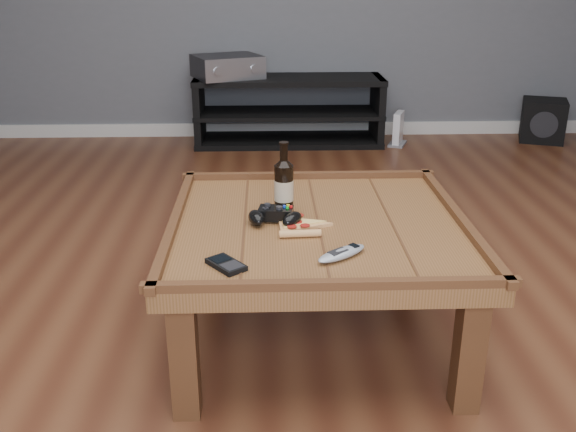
{
  "coord_description": "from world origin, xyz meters",
  "views": [
    {
      "loc": [
        -0.17,
        -2.02,
        1.26
      ],
      "look_at": [
        -0.11,
        -0.12,
        0.52
      ],
      "focal_mm": 40.0,
      "sensor_mm": 36.0,
      "label": 1
    }
  ],
  "objects_px": {
    "coffee_table": "(318,238)",
    "smartphone": "(226,264)",
    "subwoofer": "(543,120)",
    "media_console": "(289,111)",
    "beer_bottle": "(284,186)",
    "game_console": "(398,130)",
    "game_controller": "(275,216)",
    "pizza_slice": "(298,226)",
    "remote_control": "(342,253)",
    "av_receiver": "(228,66)"
  },
  "relations": [
    {
      "from": "media_console",
      "to": "game_console",
      "type": "bearing_deg",
      "value": -5.91
    },
    {
      "from": "game_controller",
      "to": "pizza_slice",
      "type": "relative_size",
      "value": 0.82
    },
    {
      "from": "media_console",
      "to": "beer_bottle",
      "type": "height_order",
      "value": "beer_bottle"
    },
    {
      "from": "coffee_table",
      "to": "av_receiver",
      "type": "xyz_separation_m",
      "value": [
        -0.45,
        2.74,
        0.19
      ]
    },
    {
      "from": "beer_bottle",
      "to": "game_controller",
      "type": "height_order",
      "value": "beer_bottle"
    },
    {
      "from": "media_console",
      "to": "beer_bottle",
      "type": "relative_size",
      "value": 5.4
    },
    {
      "from": "pizza_slice",
      "to": "remote_control",
      "type": "height_order",
      "value": "remote_control"
    },
    {
      "from": "media_console",
      "to": "av_receiver",
      "type": "relative_size",
      "value": 2.46
    },
    {
      "from": "media_console",
      "to": "smartphone",
      "type": "distance_m",
      "value": 3.11
    },
    {
      "from": "game_console",
      "to": "beer_bottle",
      "type": "bearing_deg",
      "value": -88.3
    },
    {
      "from": "coffee_table",
      "to": "beer_bottle",
      "type": "bearing_deg",
      "value": 144.25
    },
    {
      "from": "beer_bottle",
      "to": "remote_control",
      "type": "bearing_deg",
      "value": -66.26
    },
    {
      "from": "av_receiver",
      "to": "game_console",
      "type": "bearing_deg",
      "value": -26.42
    },
    {
      "from": "game_controller",
      "to": "subwoofer",
      "type": "relative_size",
      "value": 0.51
    },
    {
      "from": "beer_bottle",
      "to": "game_console",
      "type": "height_order",
      "value": "beer_bottle"
    },
    {
      "from": "game_console",
      "to": "remote_control",
      "type": "bearing_deg",
      "value": -83.08
    },
    {
      "from": "av_receiver",
      "to": "game_console",
      "type": "relative_size",
      "value": 2.28
    },
    {
      "from": "pizza_slice",
      "to": "subwoofer",
      "type": "distance_m",
      "value": 3.48
    },
    {
      "from": "media_console",
      "to": "remote_control",
      "type": "bearing_deg",
      "value": -89.09
    },
    {
      "from": "remote_control",
      "to": "av_receiver",
      "type": "relative_size",
      "value": 0.32
    },
    {
      "from": "pizza_slice",
      "to": "remote_control",
      "type": "relative_size",
      "value": 1.37
    },
    {
      "from": "media_console",
      "to": "coffee_table",
      "type": "bearing_deg",
      "value": -90.0
    },
    {
      "from": "game_controller",
      "to": "coffee_table",
      "type": "bearing_deg",
      "value": 10.95
    },
    {
      "from": "coffee_table",
      "to": "beer_bottle",
      "type": "distance_m",
      "value": 0.22
    },
    {
      "from": "pizza_slice",
      "to": "game_console",
      "type": "height_order",
      "value": "pizza_slice"
    },
    {
      "from": "coffee_table",
      "to": "remote_control",
      "type": "bearing_deg",
      "value": -80.41
    },
    {
      "from": "game_controller",
      "to": "remote_control",
      "type": "bearing_deg",
      "value": -46.5
    },
    {
      "from": "game_controller",
      "to": "smartphone",
      "type": "distance_m",
      "value": 0.37
    },
    {
      "from": "media_console",
      "to": "game_controller",
      "type": "distance_m",
      "value": 2.77
    },
    {
      "from": "game_controller",
      "to": "game_console",
      "type": "relative_size",
      "value": 0.82
    },
    {
      "from": "media_console",
      "to": "smartphone",
      "type": "bearing_deg",
      "value": -95.43
    },
    {
      "from": "beer_bottle",
      "to": "pizza_slice",
      "type": "distance_m",
      "value": 0.17
    },
    {
      "from": "coffee_table",
      "to": "subwoofer",
      "type": "bearing_deg",
      "value": 54.66
    },
    {
      "from": "coffee_table",
      "to": "subwoofer",
      "type": "xyz_separation_m",
      "value": [
        1.96,
        2.76,
        -0.23
      ]
    },
    {
      "from": "media_console",
      "to": "remote_control",
      "type": "relative_size",
      "value": 7.75
    },
    {
      "from": "media_console",
      "to": "game_console",
      "type": "distance_m",
      "value": 0.84
    },
    {
      "from": "coffee_table",
      "to": "smartphone",
      "type": "relative_size",
      "value": 7.4
    },
    {
      "from": "game_controller",
      "to": "subwoofer",
      "type": "height_order",
      "value": "game_controller"
    },
    {
      "from": "remote_control",
      "to": "smartphone",
      "type": "bearing_deg",
      "value": -118.76
    },
    {
      "from": "av_receiver",
      "to": "subwoofer",
      "type": "relative_size",
      "value": 1.41
    },
    {
      "from": "media_console",
      "to": "game_console",
      "type": "xyz_separation_m",
      "value": [
        0.82,
        -0.08,
        -0.13
      ]
    },
    {
      "from": "media_console",
      "to": "beer_bottle",
      "type": "xyz_separation_m",
      "value": [
        -0.11,
        -2.67,
        0.31
      ]
    },
    {
      "from": "game_controller",
      "to": "pizza_slice",
      "type": "height_order",
      "value": "game_controller"
    },
    {
      "from": "remote_control",
      "to": "av_receiver",
      "type": "bearing_deg",
      "value": 151.71
    },
    {
      "from": "remote_control",
      "to": "subwoofer",
      "type": "distance_m",
      "value": 3.61
    },
    {
      "from": "smartphone",
      "to": "remote_control",
      "type": "xyz_separation_m",
      "value": [
        0.34,
        0.05,
        0.01
      ]
    },
    {
      "from": "smartphone",
      "to": "game_controller",
      "type": "bearing_deg",
      "value": 28.43
    },
    {
      "from": "beer_bottle",
      "to": "av_receiver",
      "type": "xyz_separation_m",
      "value": [
        -0.33,
        2.66,
        0.03
      ]
    },
    {
      "from": "beer_bottle",
      "to": "pizza_slice",
      "type": "relative_size",
      "value": 1.04
    },
    {
      "from": "smartphone",
      "to": "game_console",
      "type": "relative_size",
      "value": 0.56
    }
  ]
}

